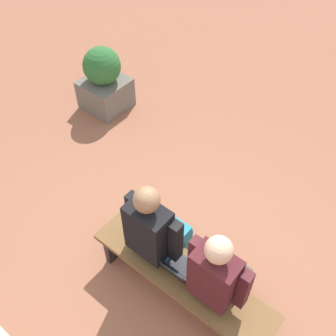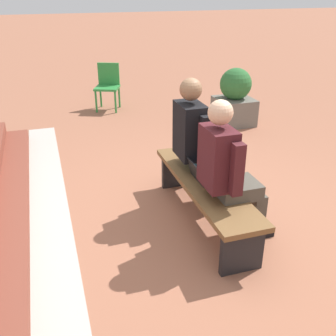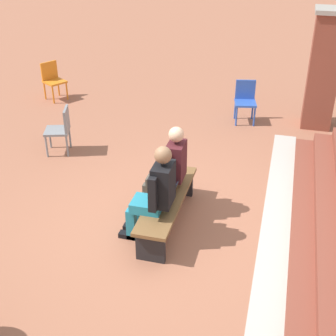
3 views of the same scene
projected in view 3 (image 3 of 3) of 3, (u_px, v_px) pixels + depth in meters
ground_plane at (170, 225)px, 6.54m from camera, size 60.00×60.00×0.00m
concrete_strip at (274, 240)px, 6.23m from camera, size 6.74×0.40×0.01m
brick_steps at (335, 239)px, 5.98m from camera, size 5.94×0.90×0.45m
brick_pillar_left_of_steps at (324, 70)px, 8.96m from camera, size 0.64×0.64×2.30m
bench at (167, 203)px, 6.39m from camera, size 1.80×0.44×0.45m
person_student at (169, 168)px, 6.50m from camera, size 0.54×0.69×1.35m
person_adult at (155, 191)px, 5.93m from camera, size 0.56×0.71×1.38m
laptop at (167, 195)px, 6.28m from camera, size 0.32×0.29×0.21m
plastic_chair_foreground at (53, 78)px, 10.60m from camera, size 0.58×0.58×0.84m
plastic_chair_far_left at (245, 99)px, 9.48m from camera, size 0.50×0.50×0.84m
plastic_chair_by_pillar at (61, 127)px, 8.25m from camera, size 0.53×0.53×0.84m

